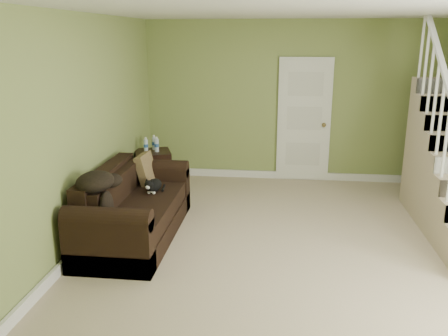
% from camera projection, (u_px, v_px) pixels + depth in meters
% --- Properties ---
extents(floor, '(5.00, 5.50, 0.01)m').
position_uv_depth(floor, '(301.00, 248.00, 5.44)').
color(floor, tan).
rests_on(floor, ground).
extents(ceiling, '(5.00, 5.50, 0.01)m').
position_uv_depth(ceiling, '(313.00, 9.00, 4.74)').
color(ceiling, white).
rests_on(ceiling, wall_back).
extents(wall_back, '(5.00, 0.04, 2.60)m').
position_uv_depth(wall_back, '(299.00, 102.00, 7.72)').
color(wall_back, '#82944F').
rests_on(wall_back, floor).
extents(wall_front, '(5.00, 0.04, 2.60)m').
position_uv_depth(wall_front, '(333.00, 246.00, 2.46)').
color(wall_front, '#82944F').
rests_on(wall_front, floor).
extents(wall_left, '(0.04, 5.50, 2.60)m').
position_uv_depth(wall_left, '(84.00, 131.00, 5.37)').
color(wall_left, '#82944F').
rests_on(wall_left, floor).
extents(baseboard_back, '(5.00, 0.04, 0.12)m').
position_uv_depth(baseboard_back, '(295.00, 175.00, 8.02)').
color(baseboard_back, white).
rests_on(baseboard_back, floor).
extents(baseboard_left, '(0.04, 5.50, 0.12)m').
position_uv_depth(baseboard_left, '(95.00, 233.00, 5.71)').
color(baseboard_left, white).
rests_on(baseboard_left, floor).
extents(door, '(0.86, 0.12, 2.02)m').
position_uv_depth(door, '(304.00, 121.00, 7.74)').
color(door, white).
rests_on(door, floor).
extents(sofa, '(0.91, 2.11, 0.83)m').
position_uv_depth(sofa, '(132.00, 211.00, 5.67)').
color(sofa, black).
rests_on(sofa, floor).
extents(side_table, '(0.67, 0.67, 0.86)m').
position_uv_depth(side_table, '(153.00, 170.00, 7.37)').
color(side_table, black).
rests_on(side_table, floor).
extents(cat, '(0.21, 0.45, 0.22)m').
position_uv_depth(cat, '(154.00, 186.00, 5.93)').
color(cat, black).
rests_on(cat, sofa).
extents(banana, '(0.14, 0.23, 0.06)m').
position_uv_depth(banana, '(132.00, 213.00, 5.15)').
color(banana, yellow).
rests_on(banana, sofa).
extents(throw_pillow, '(0.22, 0.43, 0.43)m').
position_uv_depth(throw_pillow, '(146.00, 169.00, 6.29)').
color(throw_pillow, '#47341C').
rests_on(throw_pillow, sofa).
extents(throw_blanket, '(0.45, 0.55, 0.21)m').
position_uv_depth(throw_blanket, '(95.00, 182.00, 5.00)').
color(throw_blanket, black).
rests_on(throw_blanket, sofa).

